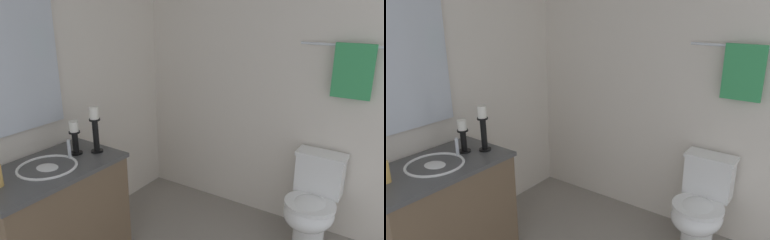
{
  "view_description": "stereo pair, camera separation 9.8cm",
  "coord_description": "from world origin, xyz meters",
  "views": [
    {
      "loc": [
        1.03,
        -1.48,
        1.89
      ],
      "look_at": [
        -0.28,
        0.5,
        1.12
      ],
      "focal_mm": 34.07,
      "sensor_mm": 36.0,
      "label": 1
    },
    {
      "loc": [
        1.11,
        -1.43,
        1.89
      ],
      "look_at": [
        -0.28,
        0.5,
        1.12
      ],
      "focal_mm": 34.07,
      "sensor_mm": 36.0,
      "label": 2
    }
  ],
  "objects": [
    {
      "name": "wall_back",
      "position": [
        0.0,
        1.44,
        1.23
      ],
      "size": [
        2.71,
        0.04,
        2.45
      ],
      "primitive_type": "cube",
      "color": "silver",
      "rests_on": "ground"
    },
    {
      "name": "towel_near_vanity",
      "position": [
        0.56,
        1.37,
        1.41
      ],
      "size": [
        0.28,
        0.03,
        0.4
      ],
      "primitive_type": "cube",
      "color": "#389E59",
      "rests_on": "towel_bar"
    },
    {
      "name": "vanity_cabinet",
      "position": [
        -1.03,
        -0.14,
        0.41
      ],
      "size": [
        0.58,
        1.0,
        0.82
      ],
      "color": "brown",
      "rests_on": "ground"
    },
    {
      "name": "towel_bar",
      "position": [
        0.56,
        1.38,
        1.59
      ],
      "size": [
        0.8,
        0.02,
        0.02
      ],
      "primitive_type": "cylinder",
      "rotation": [
        0.0,
        1.57,
        0.0
      ],
      "color": "silver"
    },
    {
      "name": "candle_holder_short",
      "position": [
        -1.06,
        0.13,
        0.95
      ],
      "size": [
        0.09,
        0.09,
        0.25
      ],
      "color": "black",
      "rests_on": "vanity_cabinet"
    },
    {
      "name": "candle_holder_tall",
      "position": [
        -0.96,
        0.24,
        1.01
      ],
      "size": [
        0.09,
        0.09,
        0.35
      ],
      "color": "black",
      "rests_on": "vanity_cabinet"
    },
    {
      "name": "toilet",
      "position": [
        0.43,
        1.16,
        0.37
      ],
      "size": [
        0.39,
        0.54,
        0.75
      ],
      "color": "white",
      "rests_on": "ground"
    },
    {
      "name": "mirror",
      "position": [
        -1.31,
        -0.14,
        1.47
      ],
      "size": [
        0.02,
        0.75,
        0.9
      ],
      "primitive_type": "cube",
      "color": "silver"
    },
    {
      "name": "wall_left",
      "position": [
        -1.35,
        0.0,
        1.23
      ],
      "size": [
        0.04,
        2.89,
        2.45
      ],
      "primitive_type": "cube",
      "color": "silver",
      "rests_on": "ground"
    },
    {
      "name": "sink_basin",
      "position": [
        -1.03,
        -0.14,
        0.78
      ],
      "size": [
        0.4,
        0.4,
        0.24
      ],
      "color": "white",
      "rests_on": "vanity_cabinet"
    }
  ]
}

